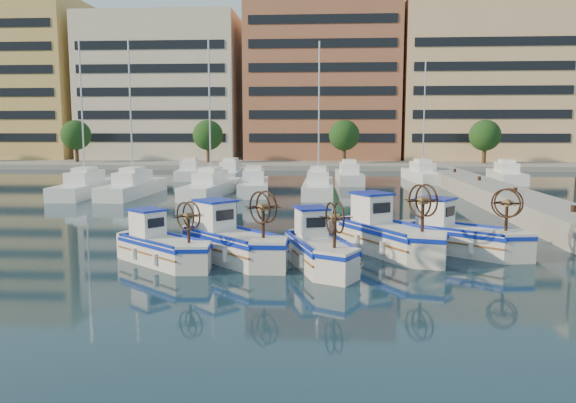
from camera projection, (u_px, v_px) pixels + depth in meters
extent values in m
plane|color=#1B3547|center=(283.00, 264.00, 20.97)|extent=(300.00, 300.00, 0.00)
cube|color=gray|center=(555.00, 218.00, 27.97)|extent=(3.00, 60.00, 1.20)
cube|color=gray|center=(315.00, 159.00, 87.24)|extent=(180.00, 40.00, 0.60)
cube|color=tan|center=(6.00, 80.00, 86.81)|extent=(24.00, 14.00, 24.00)
cube|color=beige|center=(164.00, 89.00, 85.37)|extent=(23.00, 14.00, 21.00)
cube|color=black|center=(150.00, 85.00, 78.45)|extent=(21.16, 0.12, 18.90)
cube|color=#A96041|center=(322.00, 74.00, 83.55)|extent=(22.00, 14.00, 25.00)
cube|color=black|center=(322.00, 69.00, 76.63)|extent=(20.24, 0.12, 22.50)
cube|color=#F7C389|center=(479.00, 84.00, 82.24)|extent=(23.00, 14.00, 22.00)
cube|color=black|center=(493.00, 80.00, 75.32)|extent=(21.16, 0.12, 19.80)
cylinder|color=#3F2B19|center=(77.00, 155.00, 75.81)|extent=(0.50, 0.50, 3.00)
sphere|color=#1F4719|center=(76.00, 135.00, 75.47)|extent=(4.00, 4.00, 4.00)
cylinder|color=#3F2B19|center=(208.00, 156.00, 74.64)|extent=(0.50, 0.50, 3.00)
sphere|color=#1F4719|center=(208.00, 135.00, 74.29)|extent=(4.00, 4.00, 4.00)
cylinder|color=#3F2B19|center=(344.00, 156.00, 73.46)|extent=(0.50, 0.50, 3.00)
sphere|color=#1F4719|center=(344.00, 135.00, 73.12)|extent=(4.00, 4.00, 4.00)
cylinder|color=#3F2B19|center=(484.00, 156.00, 72.29)|extent=(0.50, 0.50, 3.00)
sphere|color=#1F4719|center=(485.00, 135.00, 71.94)|extent=(4.00, 4.00, 4.00)
cube|color=white|center=(86.00, 189.00, 42.37)|extent=(2.50, 9.13, 1.00)
cylinder|color=silver|center=(82.00, 115.00, 41.66)|extent=(0.12, 0.12, 11.00)
cube|color=white|center=(133.00, 189.00, 42.42)|extent=(2.55, 9.47, 1.00)
cylinder|color=silver|center=(131.00, 115.00, 41.71)|extent=(0.12, 0.12, 11.00)
cube|color=white|center=(211.00, 189.00, 42.47)|extent=(3.08, 9.59, 1.00)
cylinder|color=silver|center=(210.00, 115.00, 41.76)|extent=(0.12, 0.12, 11.00)
cube|color=white|center=(254.00, 187.00, 43.96)|extent=(3.00, 8.51, 1.00)
cube|color=white|center=(318.00, 188.00, 43.08)|extent=(2.27, 9.65, 1.00)
cylinder|color=silver|center=(319.00, 116.00, 42.37)|extent=(0.12, 0.12, 11.00)
cube|color=white|center=(191.00, 174.00, 56.78)|extent=(2.84, 7.40, 1.00)
cube|color=white|center=(231.00, 175.00, 55.62)|extent=(2.26, 8.95, 1.00)
cylinder|color=silver|center=(230.00, 119.00, 54.92)|extent=(0.12, 0.12, 11.00)
cube|color=white|center=(349.00, 177.00, 52.89)|extent=(2.46, 8.71, 1.00)
cube|color=white|center=(422.00, 176.00, 54.12)|extent=(2.91, 9.15, 1.00)
cylinder|color=silver|center=(424.00, 118.00, 53.42)|extent=(0.12, 0.12, 11.00)
cube|color=white|center=(506.00, 176.00, 53.55)|extent=(3.15, 9.10, 1.00)
cube|color=silver|center=(164.00, 251.00, 20.94)|extent=(3.83, 3.57, 0.92)
cube|color=#0C21A8|center=(164.00, 242.00, 20.89)|extent=(3.95, 3.68, 0.14)
cube|color=#1C86DD|center=(164.00, 244.00, 20.90)|extent=(3.33, 3.07, 0.05)
cube|color=white|center=(148.00, 223.00, 21.54)|extent=(1.49, 1.47, 0.96)
cube|color=#0C21A8|center=(147.00, 210.00, 21.47)|extent=(1.68, 1.66, 0.07)
cylinder|color=#331E14|center=(189.00, 231.00, 19.73)|extent=(0.11, 0.11, 1.02)
cylinder|color=brown|center=(188.00, 216.00, 19.66)|extent=(0.37, 0.37, 0.25)
torus|color=#331E14|center=(185.00, 216.00, 19.57)|extent=(0.82, 0.71, 1.03)
torus|color=#331E14|center=(191.00, 215.00, 19.76)|extent=(0.82, 0.71, 1.03)
cube|color=silver|center=(234.00, 247.00, 21.37)|extent=(4.26, 4.24, 1.05)
cube|color=#0C21A8|center=(233.00, 237.00, 21.32)|extent=(4.39, 4.36, 0.16)
cube|color=#1C86DD|center=(233.00, 238.00, 21.33)|extent=(3.68, 3.66, 0.06)
cube|color=white|center=(215.00, 216.00, 22.13)|extent=(1.70, 1.70, 1.10)
cube|color=#0C21A8|center=(215.00, 201.00, 22.05)|extent=(1.91, 1.91, 0.08)
cylinder|color=#331E14|center=(263.00, 224.00, 19.90)|extent=(0.12, 0.12, 1.16)
cylinder|color=brown|center=(263.00, 207.00, 19.82)|extent=(0.42, 0.42, 0.28)
torus|color=#331E14|center=(260.00, 208.00, 19.72)|extent=(0.88, 0.87, 1.17)
torus|color=#331E14|center=(266.00, 207.00, 19.92)|extent=(0.88, 0.87, 1.17)
cube|color=silver|center=(320.00, 254.00, 20.37)|extent=(2.75, 4.19, 0.97)
cube|color=#0C21A8|center=(320.00, 244.00, 20.33)|extent=(2.83, 4.32, 0.15)
cube|color=#1C86DD|center=(320.00, 246.00, 20.34)|extent=(2.28, 3.71, 0.06)
cube|color=white|center=(311.00, 222.00, 21.31)|extent=(1.33, 1.45, 1.01)
cube|color=#0C21A8|center=(311.00, 208.00, 21.24)|extent=(1.50, 1.62, 0.07)
cylinder|color=#331E14|center=(334.00, 235.00, 18.65)|extent=(0.11, 0.11, 1.07)
cylinder|color=brown|center=(335.00, 218.00, 18.57)|extent=(0.36, 0.33, 0.26)
torus|color=#331E14|center=(331.00, 218.00, 18.54)|extent=(0.39, 1.05, 1.08)
torus|color=#331E14|center=(339.00, 218.00, 18.61)|extent=(0.39, 1.05, 1.08)
cube|color=silver|center=(390.00, 240.00, 22.56)|extent=(3.93, 4.78, 1.11)
cube|color=#0C21A8|center=(390.00, 230.00, 22.51)|extent=(4.05, 4.92, 0.17)
cube|color=#1C86DD|center=(390.00, 231.00, 22.52)|extent=(3.34, 4.18, 0.06)
cube|color=white|center=(372.00, 208.00, 23.53)|extent=(1.71, 1.78, 1.16)
cube|color=#0C21A8|center=(372.00, 193.00, 23.45)|extent=(1.92, 2.00, 0.08)
cylinder|color=#331E14|center=(422.00, 218.00, 20.74)|extent=(0.13, 0.13, 1.23)
cylinder|color=brown|center=(423.00, 201.00, 20.66)|extent=(0.44, 0.43, 0.30)
torus|color=#331E14|center=(420.00, 201.00, 20.58)|extent=(0.71, 1.09, 1.24)
torus|color=#331E14|center=(426.00, 200.00, 20.73)|extent=(0.71, 1.09, 1.24)
cube|color=silver|center=(461.00, 241.00, 22.72)|extent=(4.32, 3.85, 1.02)
cube|color=#0C21A8|center=(462.00, 231.00, 22.67)|extent=(4.45, 3.97, 0.16)
cube|color=#1C86DD|center=(462.00, 233.00, 22.67)|extent=(3.77, 3.30, 0.06)
cube|color=white|center=(435.00, 212.00, 23.34)|extent=(1.66, 1.62, 1.07)
cube|color=#0C21A8|center=(436.00, 198.00, 23.26)|extent=(1.86, 1.82, 0.08)
cylinder|color=#331E14|center=(506.00, 219.00, 21.45)|extent=(0.12, 0.12, 1.13)
cylinder|color=brown|center=(507.00, 203.00, 21.37)|extent=(0.40, 0.41, 0.27)
torus|color=#331E14|center=(506.00, 204.00, 21.26)|extent=(0.95, 0.74, 1.14)
torus|color=#331E14|center=(508.00, 203.00, 21.48)|extent=(0.95, 0.74, 1.14)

